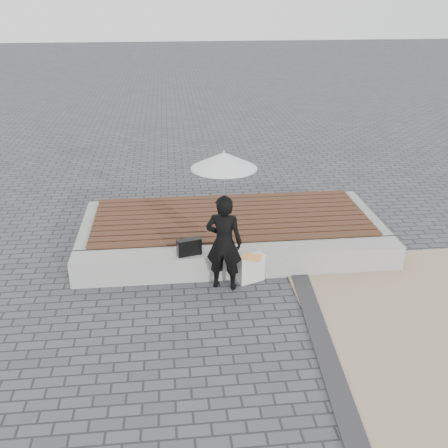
{
  "coord_description": "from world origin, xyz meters",
  "views": [
    {
      "loc": [
        -0.99,
        -5.35,
        3.98
      ],
      "look_at": [
        -0.28,
        1.22,
        1.0
      ],
      "focal_mm": 42.07,
      "sensor_mm": 36.0,
      "label": 1
    }
  ],
  "objects_px": {
    "handbag": "(189,247)",
    "woman": "(224,243)",
    "parasol": "(224,160)",
    "canvas_tote": "(251,268)",
    "seating_ledge": "(240,261)"
  },
  "relations": [
    {
      "from": "seating_ledge",
      "to": "woman",
      "type": "xyz_separation_m",
      "value": [
        -0.28,
        -0.38,
        0.51
      ]
    },
    {
      "from": "parasol",
      "to": "handbag",
      "type": "xyz_separation_m",
      "value": [
        -0.48,
        0.29,
        -1.39
      ]
    },
    {
      "from": "woman",
      "to": "canvas_tote",
      "type": "xyz_separation_m",
      "value": [
        0.41,
        0.12,
        -0.5
      ]
    },
    {
      "from": "handbag",
      "to": "parasol",
      "type": "bearing_deg",
      "value": -45.4
    },
    {
      "from": "parasol",
      "to": "canvas_tote",
      "type": "distance_m",
      "value": 1.76
    },
    {
      "from": "seating_ledge",
      "to": "canvas_tote",
      "type": "bearing_deg",
      "value": -64.24
    },
    {
      "from": "handbag",
      "to": "canvas_tote",
      "type": "bearing_deg",
      "value": -25.06
    },
    {
      "from": "handbag",
      "to": "canvas_tote",
      "type": "relative_size",
      "value": 0.85
    },
    {
      "from": "woman",
      "to": "parasol",
      "type": "distance_m",
      "value": 1.21
    },
    {
      "from": "parasol",
      "to": "handbag",
      "type": "bearing_deg",
      "value": 148.99
    },
    {
      "from": "parasol",
      "to": "handbag",
      "type": "distance_m",
      "value": 1.5
    },
    {
      "from": "handbag",
      "to": "woman",
      "type": "bearing_deg",
      "value": -45.4
    },
    {
      "from": "parasol",
      "to": "handbag",
      "type": "height_order",
      "value": "parasol"
    },
    {
      "from": "seating_ledge",
      "to": "woman",
      "type": "bearing_deg",
      "value": -126.61
    },
    {
      "from": "seating_ledge",
      "to": "parasol",
      "type": "bearing_deg",
      "value": -126.61
    }
  ]
}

